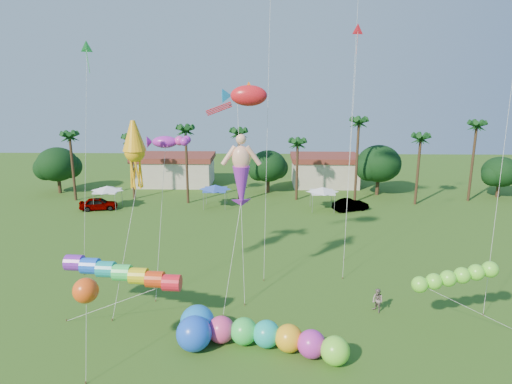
{
  "coord_description": "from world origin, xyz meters",
  "views": [
    {
      "loc": [
        0.7,
        -21.15,
        16.97
      ],
      "look_at": [
        0.0,
        10.0,
        9.0
      ],
      "focal_mm": 32.0,
      "sensor_mm": 36.0,
      "label": 1
    }
  ],
  "objects_px": {
    "car_b": "(351,205)",
    "spectator_b": "(378,301)",
    "caterpillar_inflatable": "(256,334)",
    "blue_ball": "(194,334)",
    "car_a": "(99,204)"
  },
  "relations": [
    {
      "from": "car_b",
      "to": "spectator_b",
      "type": "bearing_deg",
      "value": 152.15
    },
    {
      "from": "car_b",
      "to": "spectator_b",
      "type": "relative_size",
      "value": 2.57
    },
    {
      "from": "caterpillar_inflatable",
      "to": "blue_ball",
      "type": "relative_size",
      "value": 4.88
    },
    {
      "from": "car_a",
      "to": "caterpillar_inflatable",
      "type": "bearing_deg",
      "value": -156.38
    },
    {
      "from": "car_b",
      "to": "caterpillar_inflatable",
      "type": "bearing_deg",
      "value": 137.49
    },
    {
      "from": "car_b",
      "to": "caterpillar_inflatable",
      "type": "height_order",
      "value": "caterpillar_inflatable"
    },
    {
      "from": "car_a",
      "to": "spectator_b",
      "type": "height_order",
      "value": "spectator_b"
    },
    {
      "from": "car_a",
      "to": "car_b",
      "type": "bearing_deg",
      "value": -100.5
    },
    {
      "from": "car_b",
      "to": "blue_ball",
      "type": "relative_size",
      "value": 2.07
    },
    {
      "from": "car_b",
      "to": "spectator_b",
      "type": "height_order",
      "value": "spectator_b"
    },
    {
      "from": "car_a",
      "to": "spectator_b",
      "type": "xyz_separation_m",
      "value": [
        30.07,
        -25.88,
        0.1
      ]
    },
    {
      "from": "spectator_b",
      "to": "blue_ball",
      "type": "distance_m",
      "value": 13.75
    },
    {
      "from": "car_b",
      "to": "caterpillar_inflatable",
      "type": "relative_size",
      "value": 0.42
    },
    {
      "from": "car_a",
      "to": "blue_ball",
      "type": "distance_m",
      "value": 35.46
    },
    {
      "from": "caterpillar_inflatable",
      "to": "blue_ball",
      "type": "height_order",
      "value": "caterpillar_inflatable"
    }
  ]
}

